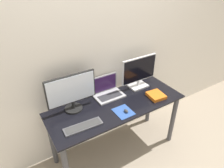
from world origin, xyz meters
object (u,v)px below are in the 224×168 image
at_px(laptop, 107,91).
at_px(keyboard, 83,126).
at_px(book, 156,95).
at_px(monitor_right, 139,72).
at_px(monitor_left, 72,92).
at_px(mouse, 126,111).

height_order(laptop, keyboard, laptop).
relative_size(laptop, keyboard, 0.89).
bearing_deg(book, monitor_right, 96.87).
height_order(monitor_left, book, monitor_left).
bearing_deg(keyboard, laptop, 36.53).
height_order(monitor_left, keyboard, monitor_left).
relative_size(monitor_left, monitor_right, 1.08).
bearing_deg(mouse, book, 6.16).
bearing_deg(laptop, book, -36.15).
distance_m(monitor_left, book, 1.00).
relative_size(monitor_right, mouse, 8.39).
relative_size(monitor_left, mouse, 9.05).
xyz_separation_m(laptop, book, (0.47, -0.35, -0.04)).
relative_size(monitor_right, book, 2.34).
height_order(laptop, mouse, laptop).
height_order(monitor_right, mouse, monitor_right).
xyz_separation_m(monitor_right, mouse, (-0.44, -0.35, -0.19)).
relative_size(mouse, book, 0.28).
xyz_separation_m(laptop, mouse, (0.00, -0.40, -0.04)).
bearing_deg(keyboard, monitor_right, 18.87).
bearing_deg(monitor_right, monitor_left, 180.00).
distance_m(laptop, mouse, 0.40).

